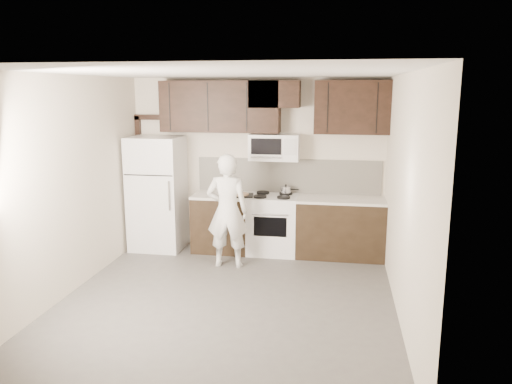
% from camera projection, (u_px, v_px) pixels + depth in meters
% --- Properties ---
extents(floor, '(4.50, 4.50, 0.00)m').
position_uv_depth(floor, '(227.00, 301.00, 6.04)').
color(floor, '#524F4C').
rests_on(floor, ground).
extents(back_wall, '(4.00, 0.00, 4.00)m').
position_uv_depth(back_wall, '(257.00, 164.00, 7.94)').
color(back_wall, beige).
rests_on(back_wall, ground).
extents(ceiling, '(4.50, 4.50, 0.00)m').
position_uv_depth(ceiling, '(224.00, 73.00, 5.49)').
color(ceiling, white).
rests_on(ceiling, back_wall).
extents(counter_run, '(2.95, 0.64, 0.91)m').
position_uv_depth(counter_run, '(292.00, 225.00, 7.72)').
color(counter_run, black).
rests_on(counter_run, floor).
extents(stove, '(0.76, 0.66, 0.94)m').
position_uv_depth(stove, '(273.00, 224.00, 7.77)').
color(stove, white).
rests_on(stove, floor).
extents(backsplash, '(2.90, 0.02, 0.54)m').
position_uv_depth(backsplash, '(288.00, 176.00, 7.88)').
color(backsplash, beige).
rests_on(backsplash, counter_run).
extents(upper_cabinets, '(3.48, 0.35, 0.78)m').
position_uv_depth(upper_cabinets, '(269.00, 105.00, 7.55)').
color(upper_cabinets, black).
rests_on(upper_cabinets, back_wall).
extents(microwave, '(0.76, 0.42, 0.40)m').
position_uv_depth(microwave, '(274.00, 147.00, 7.64)').
color(microwave, white).
rests_on(microwave, upper_cabinets).
extents(refrigerator, '(0.80, 0.76, 1.80)m').
position_uv_depth(refrigerator, '(157.00, 193.00, 7.93)').
color(refrigerator, white).
rests_on(refrigerator, floor).
extents(door_trim, '(0.50, 0.08, 2.12)m').
position_uv_depth(door_trim, '(142.00, 168.00, 8.23)').
color(door_trim, black).
rests_on(door_trim, floor).
extents(saucepan, '(0.29, 0.17, 0.16)m').
position_uv_depth(saucepan, '(286.00, 190.00, 7.78)').
color(saucepan, silver).
rests_on(saucepan, stove).
extents(baking_tray, '(0.43, 0.35, 0.02)m').
position_uv_depth(baking_tray, '(240.00, 195.00, 7.67)').
color(baking_tray, black).
rests_on(baking_tray, counter_run).
extents(pizza, '(0.30, 0.30, 0.02)m').
position_uv_depth(pizza, '(240.00, 194.00, 7.66)').
color(pizza, '#CDB089').
rests_on(pizza, baking_tray).
extents(person, '(0.61, 0.42, 1.65)m').
position_uv_depth(person, '(227.00, 211.00, 7.10)').
color(person, silver).
rests_on(person, floor).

